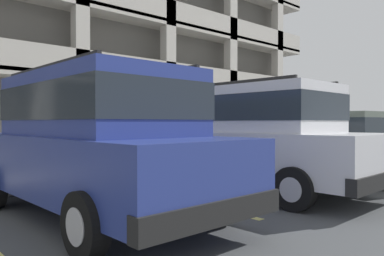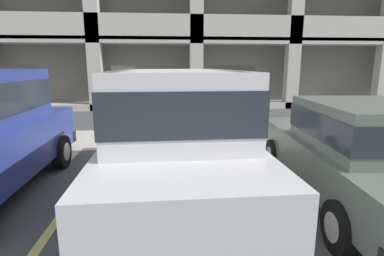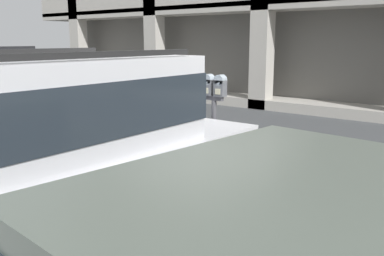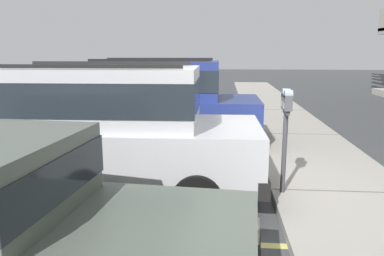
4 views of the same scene
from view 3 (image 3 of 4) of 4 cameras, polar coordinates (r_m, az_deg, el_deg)
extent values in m
cube|color=#444749|center=(6.00, 0.11, -9.59)|extent=(80.00, 80.00, 0.10)
cube|color=#ADA89E|center=(6.97, 6.83, -5.65)|extent=(40.00, 2.20, 0.12)
cube|color=#606060|center=(9.60, -13.82, -0.71)|extent=(0.03, 2.16, 0.00)
cube|color=#606060|center=(6.95, 6.85, -5.17)|extent=(0.03, 2.16, 0.00)
cube|color=#DBD16B|center=(6.19, -19.53, -9.08)|extent=(0.12, 4.80, 0.01)
cube|color=silver|center=(4.17, -19.45, -8.53)|extent=(1.93, 4.73, 0.80)
cube|color=silver|center=(3.95, -20.85, 2.56)|extent=(1.67, 2.94, 0.84)
cube|color=#232B33|center=(3.95, -20.87, 2.86)|extent=(1.70, 2.97, 0.46)
cube|color=black|center=(5.76, 0.38, -5.22)|extent=(1.88, 0.19, 0.24)
cube|color=silver|center=(5.39, 5.54, -2.49)|extent=(0.24, 0.03, 0.14)
cube|color=silver|center=(6.06, -3.62, -0.88)|extent=(0.24, 0.03, 0.14)
cylinder|color=black|center=(4.65, 2.89, -11.02)|extent=(0.21, 0.66, 0.66)
cylinder|color=#B2B2B7|center=(4.65, 2.89, -11.02)|extent=(0.23, 0.37, 0.36)
cylinder|color=black|center=(5.81, -11.97, -6.59)|extent=(0.21, 0.66, 0.66)
cylinder|color=#B2B2B7|center=(5.81, -11.97, -6.59)|extent=(0.23, 0.37, 0.36)
cube|color=black|center=(3.34, -15.12, 9.33)|extent=(0.10, 2.62, 0.05)
cube|color=black|center=(8.18, -15.83, -0.60)|extent=(1.88, 0.18, 0.24)
cube|color=silver|center=(7.69, -13.17, 1.52)|extent=(0.24, 0.03, 0.14)
cube|color=silver|center=(8.60, -17.94, 2.31)|extent=(0.24, 0.03, 0.14)
cylinder|color=black|center=(7.01, -17.04, -3.69)|extent=(0.21, 0.66, 0.66)
cylinder|color=#B2B2B7|center=(7.01, -17.04, -3.69)|extent=(0.22, 0.37, 0.36)
cylinder|color=black|center=(8.52, -24.02, -1.52)|extent=(0.21, 0.66, 0.66)
cylinder|color=#B2B2B7|center=(8.52, -24.02, -1.52)|extent=(0.22, 0.37, 0.36)
cube|color=#5B665B|center=(1.96, 12.82, -16.12)|extent=(1.66, 2.10, 0.64)
cube|color=#232B33|center=(1.95, 12.84, -15.70)|extent=(1.69, 2.13, 0.35)
cube|color=silver|center=(4.50, 23.44, -8.33)|extent=(0.24, 0.05, 0.14)
cylinder|color=black|center=(4.03, 14.37, -15.61)|extent=(0.21, 0.61, 0.60)
cylinder|color=#B2B2B7|center=(4.03, 14.37, -15.61)|extent=(0.21, 0.34, 0.33)
cylinder|color=#47474C|center=(5.98, 2.90, -1.96)|extent=(0.07, 0.07, 1.19)
cube|color=#47474C|center=(5.86, 2.97, 4.01)|extent=(0.28, 0.06, 0.06)
cube|color=#515459|center=(5.90, 2.19, 5.44)|extent=(0.15, 0.11, 0.22)
cylinder|color=#8C99A3|center=(5.89, 2.20, 6.50)|extent=(0.15, 0.11, 0.15)
cube|color=#B7B293|center=(5.86, 1.84, 5.02)|extent=(0.08, 0.01, 0.08)
cube|color=#515459|center=(5.79, 3.79, 5.30)|extent=(0.15, 0.11, 0.22)
cylinder|color=#8C99A3|center=(5.78, 3.80, 6.38)|extent=(0.15, 0.11, 0.15)
cube|color=#B7B293|center=(5.75, 3.44, 4.87)|extent=(0.08, 0.01, 0.08)
camera|label=1|loc=(9.43, -66.05, -0.27)|focal=35.00mm
camera|label=2|loc=(4.16, -83.78, 0.09)|focal=28.00mm
camera|label=4|loc=(4.30, 67.50, 5.69)|focal=35.00mm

